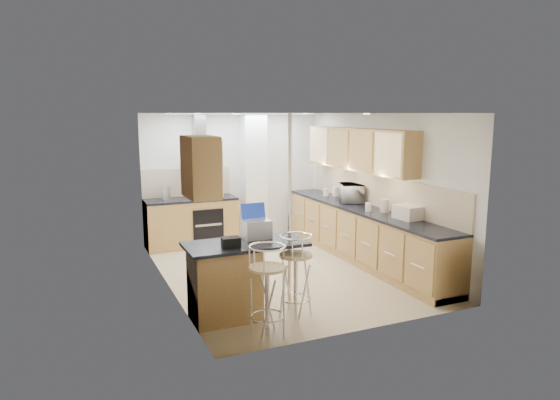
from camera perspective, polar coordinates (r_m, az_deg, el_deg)
name	(u,v)px	position (r m, az deg, el deg)	size (l,w,h in m)	color
ground	(282,271)	(8.09, 0.19, -8.10)	(4.80, 4.80, 0.00)	tan
room_shell	(291,172)	(8.22, 1.21, 3.21)	(3.64, 4.84, 2.51)	white
right_counter	(362,234)	(8.65, 9.34, -3.86)	(0.63, 4.40, 0.92)	#A07140
back_counter	(191,222)	(9.61, -10.11, -2.50)	(1.70, 0.63, 0.92)	#A07140
peninsula	(246,279)	(6.26, -3.95, -8.99)	(1.47, 0.72, 0.94)	#A07140
microwave	(352,193)	(9.08, 8.19, 0.81)	(0.58, 0.39, 0.32)	silver
laptop	(257,229)	(6.30, -2.70, -3.35)	(0.34, 0.25, 0.23)	#A5A7AD
bag	(231,242)	(5.93, -5.63, -4.80)	(0.22, 0.16, 0.12)	black
bar_stool_near	(267,291)	(5.68, -1.47, -10.35)	(0.44, 0.44, 1.07)	tan
bar_stool_end	(296,276)	(6.19, 1.80, -8.68)	(0.43, 0.43, 1.05)	tan
jar_a	(335,191)	(9.66, 6.36, 0.98)	(0.12, 0.12, 0.18)	silver
jar_b	(326,192)	(9.67, 5.28, 0.90)	(0.11, 0.11, 0.14)	silver
jar_c	(385,206)	(8.21, 11.87, -0.64)	(0.14, 0.14, 0.21)	#B7AF93
jar_d	(368,207)	(8.25, 10.06, -0.79)	(0.10, 0.10, 0.14)	silver
bread_bin	(408,212)	(7.77, 14.44, -1.37)	(0.31, 0.39, 0.21)	silver
kettle	(166,193)	(9.44, -12.90, 0.78)	(0.16, 0.16, 0.25)	#B1B4B6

